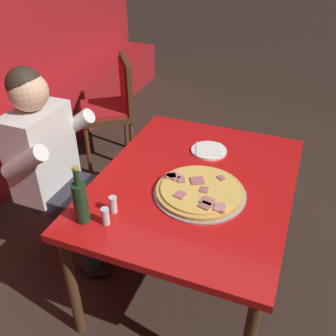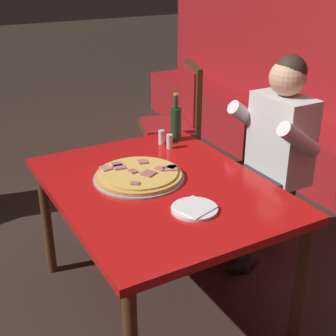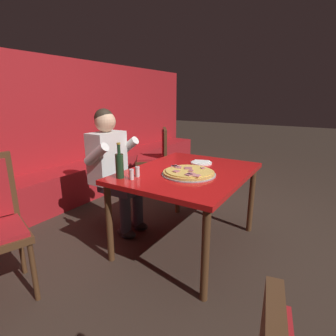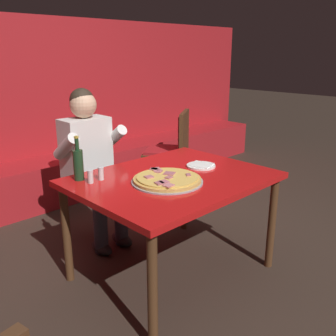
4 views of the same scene
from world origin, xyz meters
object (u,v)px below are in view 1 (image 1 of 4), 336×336
Objects in this scene: plate_white_paper at (209,150)px; shaker_black_pepper at (106,217)px; beer_bottle at (81,201)px; pizza at (200,191)px; main_dining_table at (195,191)px; shaker_parmesan at (113,205)px; diner_seated_blue_shirt at (56,166)px; dining_chair_by_booth at (113,103)px.

shaker_black_pepper is at bearing 161.77° from plate_white_paper.
shaker_black_pepper is (0.02, -0.11, -0.07)m from beer_bottle.
plate_white_paper is (0.41, 0.07, -0.01)m from pizza.
shaker_parmesan is (-0.39, 0.28, 0.11)m from main_dining_table.
dining_chair_by_booth is (1.18, 0.28, -0.14)m from diner_seated_blue_shirt.
shaker_parmesan is at bearing 144.39° from main_dining_table.
dining_chair_by_booth reaches higher than main_dining_table.
shaker_black_pepper is 1.00× the size of shaker_parmesan.
diner_seated_blue_shirt is at bearing 48.56° from beer_bottle.
plate_white_paper is at bearing 2.49° from main_dining_table.
shaker_parmesan is (0.09, 0.01, 0.00)m from shaker_black_pepper.
diner_seated_blue_shirt is at bearing 98.03° from main_dining_table.
beer_bottle is 0.23× the size of diner_seated_blue_shirt.
diner_seated_blue_shirt reaches higher than shaker_black_pepper.
main_dining_table is 0.55m from shaker_black_pepper.
beer_bottle reaches higher than main_dining_table.
pizza is at bearing -135.95° from dining_chair_by_booth.
plate_white_paper is 0.88m from beer_bottle.
diner_seated_blue_shirt is at bearing 56.14° from shaker_black_pepper.
pizza is (-0.11, -0.06, 0.09)m from main_dining_table.
plate_white_paper is 0.22× the size of dining_chair_by_booth.
pizza is at bearing -42.10° from shaker_black_pepper.
shaker_black_pepper is 0.09m from shaker_parmesan.
shaker_parmesan is 1.68m from dining_chair_by_booth.
dining_chair_by_booth is (1.56, 0.70, -0.29)m from beer_bottle.
pizza is 5.38× the size of shaker_parmesan.
shaker_black_pepper is at bearing 150.26° from main_dining_table.
main_dining_table is 2.77× the size of pizza.
main_dining_table is at bearing -29.74° from shaker_black_pepper.
dining_chair_by_booth is at bearing 13.27° from diner_seated_blue_shirt.
dining_chair_by_booth is (1.18, 1.14, -0.19)m from pizza.
shaker_parmesan is at bearing -151.06° from dining_chair_by_booth.
shaker_parmesan reaches higher than plate_white_paper.
shaker_parmesan is 0.09× the size of dining_chair_by_booth.
shaker_parmesan is (0.10, -0.10, -0.07)m from beer_bottle.
plate_white_paper is (0.31, 0.01, 0.08)m from main_dining_table.
pizza is 2.20× the size of plate_white_paper.
pizza reaches higher than plate_white_paper.
diner_seated_blue_shirt is (-0.00, 0.86, -0.05)m from pizza.
beer_bottle is at bearing 142.25° from main_dining_table.
dining_chair_by_booth is (1.45, 0.80, -0.21)m from shaker_parmesan.
shaker_parmesan reaches higher than pizza.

